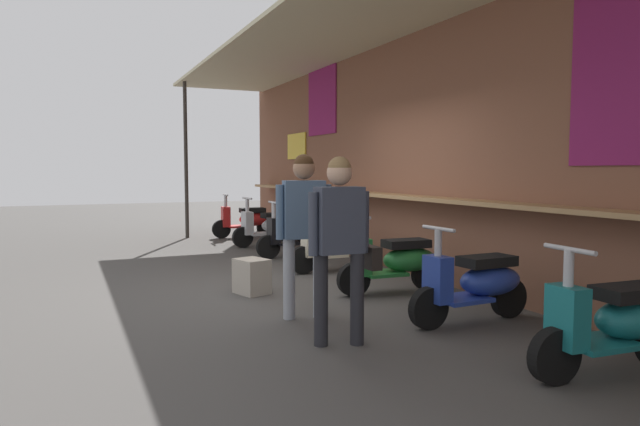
{
  "coord_description": "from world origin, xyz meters",
  "views": [
    {
      "loc": [
        6.58,
        -2.58,
        1.5
      ],
      "look_at": [
        -1.27,
        0.98,
        0.84
      ],
      "focal_mm": 31.6,
      "sensor_mm": 36.0,
      "label": 1
    }
  ],
  "objects_px": {
    "scooter_cream": "(339,245)",
    "shopper_with_handbag": "(341,232)",
    "scooter_red": "(247,220)",
    "scooter_silver": "(270,226)",
    "shopper_browsing": "(304,218)",
    "scooter_black": "(300,234)",
    "merchandise_crate": "(252,276)",
    "scooter_teal": "(618,322)",
    "scooter_blue": "(477,283)",
    "scooter_green": "(397,261)"
  },
  "relations": [
    {
      "from": "scooter_red",
      "to": "shopper_browsing",
      "type": "distance_m",
      "value": 7.01
    },
    {
      "from": "scooter_black",
      "to": "merchandise_crate",
      "type": "bearing_deg",
      "value": 56.32
    },
    {
      "from": "scooter_green",
      "to": "scooter_teal",
      "type": "xyz_separation_m",
      "value": [
        3.01,
        -0.0,
        0.0
      ]
    },
    {
      "from": "shopper_with_handbag",
      "to": "shopper_browsing",
      "type": "bearing_deg",
      "value": -1.57
    },
    {
      "from": "scooter_teal",
      "to": "scooter_silver",
      "type": "bearing_deg",
      "value": -85.96
    },
    {
      "from": "shopper_with_handbag",
      "to": "scooter_teal",
      "type": "bearing_deg",
      "value": -131.88
    },
    {
      "from": "scooter_blue",
      "to": "scooter_teal",
      "type": "xyz_separation_m",
      "value": [
        1.55,
        -0.0,
        0.0
      ]
    },
    {
      "from": "scooter_blue",
      "to": "scooter_cream",
      "type": "bearing_deg",
      "value": -91.49
    },
    {
      "from": "scooter_red",
      "to": "scooter_blue",
      "type": "xyz_separation_m",
      "value": [
        7.66,
        0.0,
        0.0
      ]
    },
    {
      "from": "scooter_blue",
      "to": "scooter_red",
      "type": "bearing_deg",
      "value": -91.49
    },
    {
      "from": "scooter_red",
      "to": "scooter_blue",
      "type": "distance_m",
      "value": 7.66
    },
    {
      "from": "scooter_red",
      "to": "scooter_silver",
      "type": "height_order",
      "value": "same"
    },
    {
      "from": "scooter_green",
      "to": "merchandise_crate",
      "type": "bearing_deg",
      "value": -18.79
    },
    {
      "from": "scooter_black",
      "to": "scooter_blue",
      "type": "xyz_separation_m",
      "value": [
        4.57,
        -0.0,
        0.0
      ]
    },
    {
      "from": "scooter_silver",
      "to": "scooter_blue",
      "type": "distance_m",
      "value": 6.11
    },
    {
      "from": "scooter_cream",
      "to": "scooter_green",
      "type": "xyz_separation_m",
      "value": [
        1.59,
        -0.0,
        0.0
      ]
    },
    {
      "from": "scooter_silver",
      "to": "merchandise_crate",
      "type": "height_order",
      "value": "scooter_silver"
    },
    {
      "from": "scooter_red",
      "to": "shopper_with_handbag",
      "type": "xyz_separation_m",
      "value": [
        7.75,
        -1.54,
        0.58
      ]
    },
    {
      "from": "scooter_teal",
      "to": "merchandise_crate",
      "type": "relative_size",
      "value": 3.32
    },
    {
      "from": "scooter_black",
      "to": "scooter_teal",
      "type": "height_order",
      "value": "same"
    },
    {
      "from": "scooter_silver",
      "to": "shopper_browsing",
      "type": "distance_m",
      "value": 5.52
    },
    {
      "from": "shopper_browsing",
      "to": "scooter_blue",
      "type": "bearing_deg",
      "value": 70.83
    },
    {
      "from": "scooter_teal",
      "to": "shopper_with_handbag",
      "type": "relative_size",
      "value": 0.87
    },
    {
      "from": "scooter_cream",
      "to": "scooter_blue",
      "type": "height_order",
      "value": "same"
    },
    {
      "from": "scooter_red",
      "to": "scooter_blue",
      "type": "bearing_deg",
      "value": 93.72
    },
    {
      "from": "scooter_silver",
      "to": "scooter_teal",
      "type": "height_order",
      "value": "same"
    },
    {
      "from": "scooter_green",
      "to": "shopper_browsing",
      "type": "relative_size",
      "value": 0.85
    },
    {
      "from": "shopper_with_handbag",
      "to": "scooter_red",
      "type": "bearing_deg",
      "value": -9.73
    },
    {
      "from": "merchandise_crate",
      "to": "shopper_browsing",
      "type": "bearing_deg",
      "value": 6.22
    },
    {
      "from": "shopper_browsing",
      "to": "scooter_teal",
      "type": "bearing_deg",
      "value": 42.17
    },
    {
      "from": "scooter_red",
      "to": "merchandise_crate",
      "type": "xyz_separation_m",
      "value": [
        5.51,
        -1.63,
        -0.18
      ]
    },
    {
      "from": "shopper_browsing",
      "to": "scooter_cream",
      "type": "bearing_deg",
      "value": 156.16
    },
    {
      "from": "shopper_with_handbag",
      "to": "merchandise_crate",
      "type": "relative_size",
      "value": 3.82
    },
    {
      "from": "scooter_red",
      "to": "shopper_with_handbag",
      "type": "distance_m",
      "value": 7.93
    },
    {
      "from": "scooter_red",
      "to": "scooter_silver",
      "type": "relative_size",
      "value": 1.0
    },
    {
      "from": "scooter_teal",
      "to": "merchandise_crate",
      "type": "bearing_deg",
      "value": -62.11
    },
    {
      "from": "scooter_black",
      "to": "scooter_silver",
      "type": "bearing_deg",
      "value": -89.75
    },
    {
      "from": "scooter_cream",
      "to": "shopper_browsing",
      "type": "xyz_separation_m",
      "value": [
        2.21,
        -1.49,
        0.63
      ]
    },
    {
      "from": "shopper_browsing",
      "to": "scooter_red",
      "type": "bearing_deg",
      "value": 177.87
    },
    {
      "from": "scooter_teal",
      "to": "scooter_red",
      "type": "bearing_deg",
      "value": -85.96
    },
    {
      "from": "scooter_green",
      "to": "merchandise_crate",
      "type": "xyz_separation_m",
      "value": [
        -0.68,
        -1.63,
        -0.18
      ]
    },
    {
      "from": "scooter_blue",
      "to": "merchandise_crate",
      "type": "relative_size",
      "value": 3.32
    },
    {
      "from": "scooter_silver",
      "to": "scooter_blue",
      "type": "xyz_separation_m",
      "value": [
        6.11,
        0.0,
        0.0
      ]
    },
    {
      "from": "scooter_black",
      "to": "scooter_cream",
      "type": "distance_m",
      "value": 1.53
    },
    {
      "from": "scooter_cream",
      "to": "scooter_silver",
      "type": "bearing_deg",
      "value": -88.08
    },
    {
      "from": "scooter_black",
      "to": "shopper_browsing",
      "type": "distance_m",
      "value": 4.07
    },
    {
      "from": "scooter_black",
      "to": "scooter_red",
      "type": "bearing_deg",
      "value": -89.75
    },
    {
      "from": "scooter_red",
      "to": "shopper_with_handbag",
      "type": "bearing_deg",
      "value": 82.46
    },
    {
      "from": "scooter_cream",
      "to": "shopper_with_handbag",
      "type": "xyz_separation_m",
      "value": [
        3.14,
        -1.54,
        0.58
      ]
    },
    {
      "from": "shopper_with_handbag",
      "to": "shopper_browsing",
      "type": "xyz_separation_m",
      "value": [
        -0.93,
        0.05,
        0.05
      ]
    }
  ]
}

